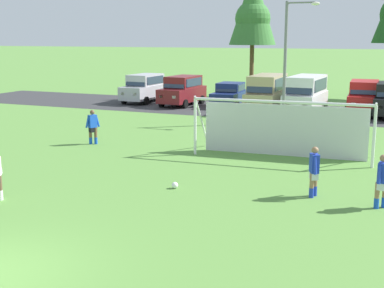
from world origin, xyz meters
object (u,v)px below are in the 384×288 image
object	(u,v)px
street_lamp	(288,61)
soccer_ball	(175,185)
parked_car_slot_far_left	(145,88)
player_midfield_center	(93,127)
soccer_goal	(283,127)
parked_car_slot_center_left	(230,94)
parked_car_slot_center_right	(306,94)
parked_car_slot_center	(267,93)
parked_car_slot_right	(364,97)
player_defender_far	(314,172)
parked_car_slot_left	(182,90)
player_striker_near	(382,181)

from	to	relation	value
street_lamp	soccer_ball	bearing A→B (deg)	-91.38
parked_car_slot_far_left	player_midfield_center	bearing A→B (deg)	-70.73
soccer_goal	soccer_ball	bearing A→B (deg)	-109.87
parked_car_slot_center_left	parked_car_slot_center_right	world-z (taller)	parked_car_slot_center_right
soccer_ball	street_lamp	xyz separation A→B (m)	(0.36, 15.00, 3.53)
player_midfield_center	street_lamp	size ratio (longest dim) A/B	0.23
parked_car_slot_center_left	street_lamp	bearing A→B (deg)	-46.72
parked_car_slot_far_left	parked_car_slot_center_right	world-z (taller)	parked_car_slot_center_right
parked_car_slot_center	parked_car_slot_right	size ratio (longest dim) A/B	1.03
parked_car_slot_center_right	player_defender_far	bearing A→B (deg)	-78.31
soccer_ball	parked_car_slot_right	bearing A→B (deg)	78.64
parked_car_slot_left	parked_car_slot_right	size ratio (longest dim) A/B	1.00
player_striker_near	player_midfield_center	xyz separation A→B (m)	(-13.24, 4.72, 0.00)
soccer_goal	parked_car_slot_center_right	distance (m)	12.90
soccer_ball	parked_car_slot_far_left	size ratio (longest dim) A/B	0.05
player_midfield_center	parked_car_slot_center	world-z (taller)	parked_car_slot_center
soccer_goal	parked_car_slot_center_left	world-z (taller)	soccer_goal
player_defender_far	parked_car_slot_left	xyz separation A→B (m)	(-13.08, 19.16, 0.29)
player_striker_near	parked_car_slot_far_left	bearing A→B (deg)	132.87
parked_car_slot_center	player_defender_far	bearing A→B (deg)	-70.54
street_lamp	player_defender_far	bearing A→B (deg)	-73.77
parked_car_slot_left	street_lamp	world-z (taller)	street_lamp
soccer_goal	player_striker_near	world-z (taller)	soccer_goal
player_striker_near	player_midfield_center	world-z (taller)	same
player_midfield_center	parked_car_slot_center	xyz separation A→B (m)	(4.87, 13.49, 0.52)
player_midfield_center	parked_car_slot_right	xyz separation A→B (m)	(10.91, 15.65, 0.29)
soccer_ball	parked_car_slot_far_left	distance (m)	23.84
player_midfield_center	street_lamp	distance (m)	12.37
parked_car_slot_right	street_lamp	distance (m)	7.48
parked_car_slot_far_left	parked_car_slot_center_left	size ratio (longest dim) A/B	1.10
parked_car_slot_center	soccer_goal	bearing A→B (deg)	-72.16
soccer_ball	parked_car_slot_right	world-z (taller)	parked_car_slot_right
player_midfield_center	parked_car_slot_right	size ratio (longest dim) A/B	0.35
parked_car_slot_center_left	parked_car_slot_right	xyz separation A→B (m)	(9.37, 0.03, 0.24)
soccer_ball	player_defender_far	size ratio (longest dim) A/B	0.13
player_striker_near	street_lamp	world-z (taller)	street_lamp
player_defender_far	parked_car_slot_center_left	xyz separation A→B (m)	(-9.64, 19.99, 0.05)
player_midfield_center	parked_car_slot_center	size ratio (longest dim) A/B	0.34
parked_car_slot_far_left	parked_car_slot_left	world-z (taller)	same
player_defender_far	parked_car_slot_left	world-z (taller)	parked_car_slot_left
parked_car_slot_far_left	parked_car_slot_center	world-z (taller)	parked_car_slot_center
parked_car_slot_left	parked_car_slot_center_left	world-z (taller)	parked_car_slot_left
parked_car_slot_far_left	parked_car_slot_center_left	distance (m)	6.90
soccer_ball	soccer_goal	xyz separation A→B (m)	(2.22, 6.13, 1.18)
soccer_ball	player_striker_near	xyz separation A→B (m)	(6.53, 0.52, 0.71)
soccer_goal	parked_car_slot_center	world-z (taller)	soccer_goal
parked_car_slot_center	parked_car_slot_right	xyz separation A→B (m)	(6.04, 2.16, -0.23)
parked_car_slot_far_left	parked_car_slot_center_right	bearing A→B (deg)	-7.12
parked_car_slot_center	parked_car_slot_center_left	bearing A→B (deg)	147.40
parked_car_slot_center	soccer_ball	bearing A→B (deg)	-84.39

